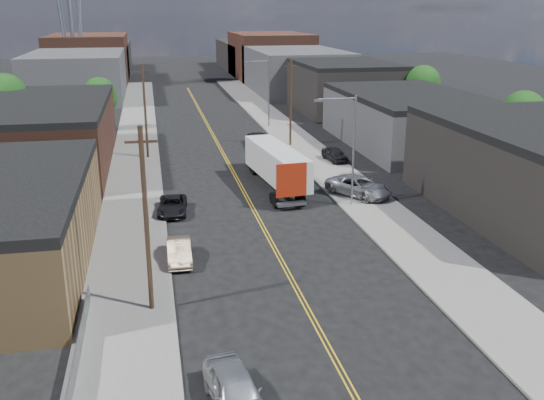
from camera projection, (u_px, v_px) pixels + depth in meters
name	position (u px, v px, depth m)	size (l,w,h in m)	color
ground	(210.00, 129.00, 80.67)	(260.00, 260.00, 0.00)	black
centerline	(224.00, 155.00, 66.66)	(0.32, 120.00, 0.01)	gold
sidewalk_left	(136.00, 158.00, 64.85)	(5.00, 140.00, 0.15)	slate
sidewalk_right	(307.00, 150.00, 68.42)	(5.00, 140.00, 0.15)	slate
warehouse_brown	(48.00, 134.00, 61.34)	(12.00, 26.00, 6.60)	#49291D
industrial_right_b	(409.00, 119.00, 70.81)	(14.00, 24.00, 6.10)	#353537
industrial_right_c	(342.00, 86.00, 94.88)	(14.00, 22.00, 7.60)	black
skyline_left_a	(78.00, 75.00, 108.39)	(16.00, 30.00, 8.00)	#353537
skyline_right_a	(295.00, 71.00, 115.93)	(16.00, 30.00, 8.00)	#353537
skyline_left_b	(89.00, 58.00, 131.45)	(16.00, 26.00, 10.00)	#49291D
skyline_right_b	(270.00, 56.00, 138.98)	(16.00, 26.00, 10.00)	#49291D
skyline_left_c	(97.00, 58.00, 150.59)	(16.00, 40.00, 7.00)	black
skyline_right_c	(255.00, 56.00, 158.12)	(16.00, 40.00, 7.00)	black
streetlight_near	(349.00, 142.00, 47.79)	(3.39, 0.25, 9.00)	gray
streetlight_far	(266.00, 88.00, 80.49)	(3.39, 0.25, 9.00)	gray
utility_pole_left_near	(146.00, 220.00, 30.86)	(1.60, 0.26, 10.00)	black
utility_pole_left_far	(145.00, 111.00, 63.56)	(1.60, 0.26, 10.00)	black
utility_pole_right	(291.00, 102.00, 69.45)	(1.60, 0.26, 10.00)	black
chainlink_fence	(74.00, 376.00, 25.52)	(0.05, 16.00, 1.22)	slate
tree_left_mid	(6.00, 98.00, 69.83)	(5.10, 5.04, 8.37)	black
tree_left_far	(100.00, 96.00, 78.53)	(4.35, 4.20, 6.97)	black
tree_right_near	(523.00, 115.00, 62.43)	(4.60, 4.48, 7.44)	black
tree_right_far	(423.00, 85.00, 84.76)	(4.85, 4.76, 7.91)	black
semi_truck	(273.00, 162.00, 54.57)	(3.77, 14.98, 3.86)	silver
car_left_a	(235.00, 390.00, 24.27)	(1.92, 4.76, 1.62)	#B5B8BB
car_left_b	(179.00, 251.00, 38.46)	(1.48, 4.24, 1.40)	#846D56
car_left_c	(172.00, 205.00, 47.50)	(2.17, 4.71, 1.31)	black
car_right_lot_a	(359.00, 186.00, 51.48)	(2.74, 5.95, 1.65)	#9B9D9F
car_right_lot_c	(335.00, 154.00, 63.34)	(1.67, 4.16, 1.42)	black
car_ahead_truck	(258.00, 139.00, 71.11)	(2.34, 5.07, 1.41)	black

